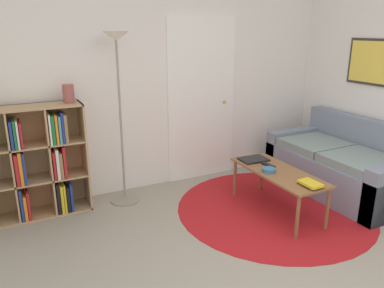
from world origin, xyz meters
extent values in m
cube|color=silver|center=(0.00, 2.56, 1.30)|extent=(7.48, 0.05, 2.60)
cube|color=white|center=(0.52, 2.52, 1.01)|extent=(0.92, 0.02, 2.02)
sphere|color=tan|center=(0.84, 2.50, 0.97)|extent=(0.04, 0.04, 0.04)
cube|color=#332D28|center=(2.23, 1.41, 1.50)|extent=(0.02, 0.77, 0.54)
cube|color=yellow|center=(2.22, 1.41, 1.50)|extent=(0.01, 0.71, 0.48)
cylinder|color=#B2191E|center=(0.77, 1.31, 0.00)|extent=(2.10, 2.10, 0.01)
cube|color=tan|center=(-1.00, 2.34, 0.58)|extent=(0.02, 0.34, 1.15)
cube|color=tan|center=(-1.53, 2.34, 1.15)|extent=(1.09, 0.34, 0.02)
cube|color=tan|center=(-1.53, 2.34, 0.01)|extent=(1.09, 0.34, 0.02)
cube|color=tan|center=(-1.53, 2.50, 0.58)|extent=(1.09, 0.02, 1.15)
cube|color=tan|center=(-1.71, 2.34, 0.58)|extent=(0.02, 0.32, 1.12)
cube|color=tan|center=(-1.36, 2.34, 0.58)|extent=(0.02, 0.32, 1.12)
cube|color=tan|center=(-1.53, 2.34, 0.39)|extent=(1.05, 0.32, 0.02)
cube|color=tan|center=(-1.53, 2.34, 0.76)|extent=(1.05, 0.32, 0.02)
cube|color=navy|center=(-1.68, 2.29, 0.19)|extent=(0.02, 0.23, 0.33)
cube|color=orange|center=(-1.65, 2.31, 0.15)|extent=(0.03, 0.26, 0.26)
cube|color=#B21E23|center=(-1.61, 2.30, 0.17)|extent=(0.02, 0.24, 0.29)
cube|color=black|center=(-1.33, 2.30, 0.18)|extent=(0.03, 0.25, 0.33)
cube|color=gold|center=(-1.29, 2.31, 0.17)|extent=(0.03, 0.26, 0.30)
cube|color=gold|center=(-1.26, 2.30, 0.17)|extent=(0.02, 0.24, 0.31)
cube|color=black|center=(-1.23, 2.30, 0.16)|extent=(0.03, 0.25, 0.27)
cube|color=navy|center=(-1.20, 2.28, 0.17)|extent=(0.02, 0.20, 0.30)
cube|color=#B21E23|center=(-1.67, 2.30, 0.56)|extent=(0.03, 0.24, 0.32)
cube|color=orange|center=(-1.64, 2.29, 0.57)|extent=(0.03, 0.23, 0.33)
cube|color=navy|center=(-1.61, 2.28, 0.56)|extent=(0.02, 0.20, 0.32)
cube|color=#B21E23|center=(-1.33, 2.29, 0.55)|extent=(0.02, 0.23, 0.29)
cube|color=silver|center=(-1.30, 2.28, 0.56)|extent=(0.03, 0.21, 0.32)
cube|color=olive|center=(-1.26, 2.27, 0.54)|extent=(0.03, 0.19, 0.27)
cube|color=#B21E23|center=(-1.23, 2.31, 0.57)|extent=(0.03, 0.27, 0.34)
cube|color=navy|center=(-1.68, 2.29, 0.91)|extent=(0.02, 0.22, 0.28)
cube|color=#196B38|center=(-1.65, 2.29, 0.91)|extent=(0.02, 0.22, 0.28)
cube|color=silver|center=(-1.62, 2.31, 0.91)|extent=(0.02, 0.27, 0.27)
cube|color=#B21E23|center=(-1.60, 2.31, 0.90)|extent=(0.02, 0.27, 0.25)
cube|color=silver|center=(-1.33, 2.31, 0.93)|extent=(0.02, 0.26, 0.31)
cube|color=#196B38|center=(-1.30, 2.27, 0.92)|extent=(0.03, 0.19, 0.29)
cube|color=orange|center=(-1.27, 2.30, 0.92)|extent=(0.02, 0.24, 0.29)
cube|color=teal|center=(-1.24, 2.28, 0.91)|extent=(0.02, 0.21, 0.28)
cube|color=navy|center=(-1.21, 2.29, 0.93)|extent=(0.02, 0.22, 0.31)
cube|color=olive|center=(-1.18, 2.31, 0.92)|extent=(0.03, 0.26, 0.29)
cylinder|color=gray|center=(-0.61, 2.24, 0.01)|extent=(0.32, 0.32, 0.01)
cylinder|color=gray|center=(-0.61, 2.24, 0.93)|extent=(0.02, 0.02, 1.76)
cone|color=white|center=(-0.61, 2.24, 1.81)|extent=(0.28, 0.28, 0.10)
cube|color=gray|center=(1.77, 1.36, 0.22)|extent=(0.90, 1.67, 0.44)
cube|color=gray|center=(2.14, 1.36, 0.43)|extent=(0.16, 1.67, 0.85)
cube|color=gray|center=(1.77, 2.11, 0.29)|extent=(0.90, 0.16, 0.58)
cube|color=gray|center=(1.69, 1.02, 0.49)|extent=(0.70, 0.66, 0.10)
cube|color=gray|center=(1.69, 1.70, 0.49)|extent=(0.70, 0.66, 0.10)
cube|color=brown|center=(0.76, 1.27, 0.45)|extent=(0.45, 1.13, 0.02)
cylinder|color=brown|center=(0.57, 0.74, 0.22)|extent=(0.04, 0.04, 0.43)
cylinder|color=brown|center=(0.57, 1.79, 0.22)|extent=(0.04, 0.04, 0.43)
cylinder|color=brown|center=(0.95, 0.74, 0.22)|extent=(0.04, 0.04, 0.43)
cylinder|color=brown|center=(0.95, 1.79, 0.22)|extent=(0.04, 0.04, 0.43)
cube|color=black|center=(0.73, 1.66, 0.47)|extent=(0.31, 0.23, 0.02)
cylinder|color=teal|center=(0.65, 1.29, 0.48)|extent=(0.14, 0.14, 0.04)
cube|color=black|center=(0.79, 0.84, 0.46)|extent=(0.15, 0.22, 0.02)
cube|color=gold|center=(0.77, 0.82, 0.49)|extent=(0.15, 0.22, 0.03)
cube|color=black|center=(0.76, 1.44, 0.47)|extent=(0.07, 0.18, 0.02)
cylinder|color=#934C47|center=(-1.10, 2.34, 1.25)|extent=(0.11, 0.11, 0.19)
camera|label=1|loc=(-1.69, -1.57, 1.88)|focal=35.00mm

